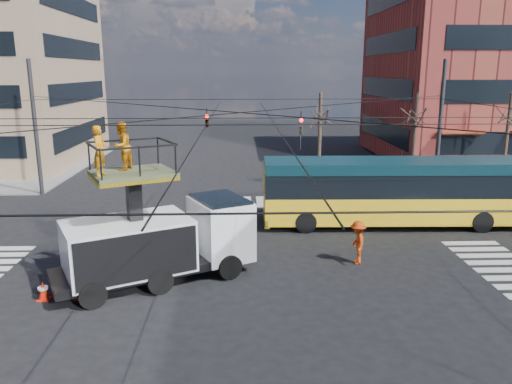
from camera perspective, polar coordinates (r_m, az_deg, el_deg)
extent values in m
plane|color=black|center=(19.11, -1.65, -8.87)|extent=(120.00, 120.00, 0.00)
cube|color=slate|center=(44.60, 26.33, 2.90)|extent=(18.00, 18.00, 0.12)
cube|color=black|center=(43.90, -19.17, 6.42)|extent=(0.12, 13.60, 1.50)
cube|color=black|center=(43.65, -19.51, 10.76)|extent=(0.12, 13.60, 1.50)
cube|color=black|center=(43.65, -19.87, 15.12)|extent=(0.12, 13.60, 1.50)
cube|color=black|center=(43.90, -20.25, 19.46)|extent=(0.12, 13.60, 1.50)
cube|color=maroon|center=(47.12, 26.62, 11.90)|extent=(20.00, 16.00, 14.00)
cube|color=black|center=(43.63, 14.25, 6.87)|extent=(0.12, 13.60, 1.58)
cube|color=black|center=(43.37, 14.53, 11.46)|extent=(0.12, 13.60, 1.57)
cube|color=black|center=(43.40, 14.81, 16.08)|extent=(0.12, 13.60, 1.57)
cylinder|color=#2D2D30|center=(32.17, 20.26, 6.92)|extent=(0.24, 0.24, 8.00)
cylinder|color=#2D2D30|center=(32.14, -23.89, 6.59)|extent=(0.24, 0.24, 8.00)
cylinder|color=black|center=(29.69, -1.84, 10.55)|extent=(24.00, 0.03, 0.03)
cylinder|color=black|center=(5.88, -1.45, -2.49)|extent=(24.00, 0.03, 0.03)
cylinder|color=black|center=(17.70, -1.78, 9.05)|extent=(24.02, 24.02, 0.03)
cylinder|color=black|center=(17.70, -1.78, 9.05)|extent=(24.02, 24.02, 0.03)
cylinder|color=black|center=(16.54, -1.76, 7.68)|extent=(24.00, 0.03, 0.03)
cylinder|color=black|center=(18.93, -1.78, 8.44)|extent=(24.00, 0.03, 0.03)
cylinder|color=black|center=(17.78, -5.68, 7.72)|extent=(0.03, 24.00, 0.03)
cylinder|color=black|center=(17.78, 2.13, 7.77)|extent=(0.03, 24.00, 0.03)
imported|color=black|center=(20.92, 5.14, 7.52)|extent=(0.16, 0.20, 1.00)
imported|color=black|center=(22.78, -5.62, 8.65)|extent=(0.26, 1.24, 0.50)
cylinder|color=#382B21|center=(31.85, 7.27, 5.78)|extent=(0.24, 0.24, 6.00)
cylinder|color=#382B21|center=(33.33, 17.56, 5.61)|extent=(0.24, 0.24, 6.00)
cylinder|color=#382B21|center=(35.77, 26.71, 5.30)|extent=(0.24, 0.24, 6.00)
cube|color=black|center=(18.40, -11.48, -8.22)|extent=(7.25, 5.09, 0.30)
cube|color=white|center=(18.91, -4.07, -4.15)|extent=(2.68, 2.95, 2.20)
cube|color=black|center=(18.68, -4.11, -1.81)|extent=(2.46, 2.77, 0.80)
cube|color=white|center=(17.87, -14.39, -5.97)|extent=(4.87, 4.11, 1.80)
cylinder|color=black|center=(18.22, -3.08, -8.52)|extent=(0.96, 0.72, 0.90)
cylinder|color=black|center=(20.19, -5.90, -6.31)|extent=(0.96, 0.72, 0.90)
cylinder|color=black|center=(17.37, -10.97, -9.92)|extent=(0.96, 0.72, 0.90)
cylinder|color=black|center=(19.42, -13.05, -7.43)|extent=(0.96, 0.72, 0.90)
cylinder|color=black|center=(16.92, -18.21, -11.04)|extent=(0.96, 0.72, 0.90)
cylinder|color=black|center=(19.02, -19.50, -8.34)|extent=(0.96, 0.72, 0.90)
cube|color=black|center=(17.57, -13.68, -2.02)|extent=(0.60, 0.60, 2.58)
cube|color=#484E2E|center=(17.27, -13.92, 2.11)|extent=(3.26, 3.04, 0.12)
cube|color=yellow|center=(17.30, -13.90, 1.72)|extent=(3.26, 3.04, 0.12)
imported|color=orange|center=(16.62, -17.43, 4.50)|extent=(0.49, 0.65, 1.63)
imported|color=orange|center=(17.46, -15.10, 5.09)|extent=(0.84, 0.95, 1.64)
cube|color=yellow|center=(25.10, 15.54, -1.54)|extent=(12.69, 2.88, 1.30)
cube|color=black|center=(24.82, 15.71, 1.13)|extent=(12.69, 2.83, 1.10)
cube|color=#0A2630|center=(24.67, 15.83, 2.95)|extent=(12.69, 2.88, 0.50)
cube|color=yellow|center=(23.96, 1.21, -0.14)|extent=(0.30, 2.47, 2.80)
cube|color=black|center=(24.26, 1.07, -2.78)|extent=(0.21, 2.60, 0.30)
cube|color=gold|center=(23.70, 1.46, 2.80)|extent=(0.14, 1.60, 0.35)
cylinder|color=black|center=(23.25, 5.72, -3.46)|extent=(1.01, 0.32, 1.00)
cylinder|color=black|center=(25.50, 5.15, -1.89)|extent=(1.01, 0.32, 1.00)
cylinder|color=black|center=(25.49, 24.42, -3.11)|extent=(1.01, 0.32, 1.00)
cylinder|color=black|center=(27.56, 22.40, -1.71)|extent=(1.01, 0.32, 1.00)
cone|color=#FF210A|center=(18.07, -23.14, -10.32)|extent=(0.36, 0.36, 0.64)
imported|color=#FF5710|center=(17.54, -20.13, -8.42)|extent=(0.84, 1.24, 1.96)
imported|color=#FF4A10|center=(19.82, 11.53, -5.66)|extent=(0.69, 1.14, 1.71)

